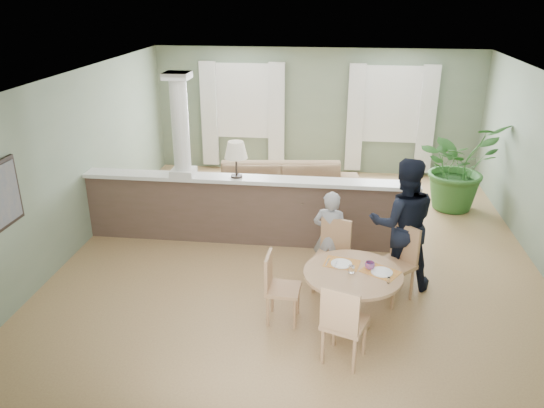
# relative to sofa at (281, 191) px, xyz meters

# --- Properties ---
(ground) EXTENTS (8.00, 8.00, 0.00)m
(ground) POSITION_rel_sofa_xyz_m (0.49, -1.49, -0.43)
(ground) COLOR tan
(ground) RESTS_ON ground
(room_shell) EXTENTS (7.02, 8.02, 2.71)m
(room_shell) POSITION_rel_sofa_xyz_m (0.46, -0.87, 1.39)
(room_shell) COLOR gray
(room_shell) RESTS_ON ground
(pony_wall) EXTENTS (5.32, 0.38, 2.70)m
(pony_wall) POSITION_rel_sofa_xyz_m (-0.50, -1.29, 0.28)
(pony_wall) COLOR brown
(pony_wall) RESTS_ON ground
(sofa) EXTENTS (3.03, 1.49, 0.85)m
(sofa) POSITION_rel_sofa_xyz_m (0.00, 0.00, 0.00)
(sofa) COLOR #89654A
(sofa) RESTS_ON ground
(houseplant) EXTENTS (1.94, 1.89, 1.64)m
(houseplant) POSITION_rel_sofa_xyz_m (3.19, 0.64, 0.40)
(houseplant) COLOR #2F6528
(houseplant) RESTS_ON ground
(dining_table) EXTENTS (1.18, 1.18, 0.81)m
(dining_table) POSITION_rel_sofa_xyz_m (1.23, -3.38, 0.14)
(dining_table) COLOR tan
(dining_table) RESTS_ON ground
(chair_far_boy) EXTENTS (0.54, 0.54, 0.97)m
(chair_far_boy) POSITION_rel_sofa_xyz_m (0.98, -2.53, 0.11)
(chair_far_boy) COLOR tan
(chair_far_boy) RESTS_ON ground
(chair_far_man) EXTENTS (0.64, 0.64, 1.01)m
(chair_far_man) POSITION_rel_sofa_xyz_m (1.82, -2.69, 0.13)
(chair_far_man) COLOR tan
(chair_far_man) RESTS_ON ground
(chair_near) EXTENTS (0.57, 0.57, 0.98)m
(chair_near) POSITION_rel_sofa_xyz_m (1.11, -4.15, 0.12)
(chair_near) COLOR tan
(chair_near) RESTS_ON ground
(chair_side) EXTENTS (0.42, 0.42, 0.89)m
(chair_side) POSITION_rel_sofa_xyz_m (0.32, -3.41, 0.07)
(chair_side) COLOR tan
(chair_side) RESTS_ON ground
(child_person) EXTENTS (0.54, 0.41, 1.33)m
(child_person) POSITION_rel_sofa_xyz_m (0.93, -2.33, 0.24)
(child_person) COLOR gray
(child_person) RESTS_ON ground
(man_person) EXTENTS (0.93, 0.74, 1.84)m
(man_person) POSITION_rel_sofa_xyz_m (1.88, -2.35, 0.49)
(man_person) COLOR black
(man_person) RESTS_ON ground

